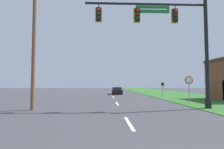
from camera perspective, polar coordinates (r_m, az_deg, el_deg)
The scene contains 7 objects.
grass_verge_right at distance 34.11m, azimuth 17.77°, elevation -5.96°, with size 10.00×110.00×0.04m.
road_center_line at distance 24.12m, azimuth 0.39°, elevation -7.38°, with size 0.16×34.80×0.01m.
signal_mast at distance 13.95m, azimuth 19.74°, elevation 11.97°, with size 9.20×0.47×8.55m.
car_ahead at distance 31.36m, azimuth 1.61°, elevation -5.30°, with size 1.97×4.41×1.19m.
stop_sign at distance 18.01m, azimuth 23.84°, elevation -2.63°, with size 0.76×0.07×2.50m.
route_sign_post at distance 23.89m, azimuth 16.19°, elevation -3.64°, with size 0.55×0.06×2.03m.
utility_pole_near at distance 13.74m, azimuth -24.09°, elevation 12.04°, with size 1.80×0.26×10.32m.
Camera 1 is at (-1.08, -2.03, 1.79)m, focal length 28.00 mm.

